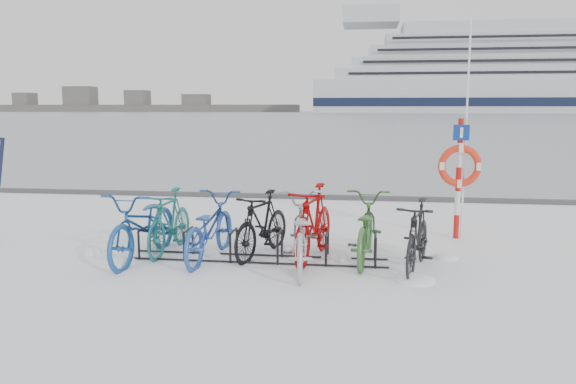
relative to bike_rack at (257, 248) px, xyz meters
name	(u,v)px	position (x,y,z in m)	size (l,w,h in m)	color
ground	(257,260)	(0.00, 0.00, -0.18)	(900.00, 900.00, 0.00)	white
ice_sheet	(359,115)	(0.00, 155.00, -0.17)	(400.00, 298.00, 0.02)	#929CA4
quay_edge	(300,197)	(0.00, 5.90, -0.13)	(400.00, 0.25, 0.10)	#3F3F42
bike_rack	(257,248)	(0.00, 0.00, 0.00)	(4.00, 0.48, 0.46)	black
lifebuoy_station	(460,166)	(3.27, 1.85, 1.12)	(0.75, 0.22, 3.88)	#B9110E
cruise_ferry	(506,78)	(54.36, 218.02, 12.92)	(146.36, 27.59, 48.09)	silver
shoreline	(115,106)	(-122.02, 260.00, 2.61)	(180.00, 12.00, 9.50)	#474747
bike_0	(144,223)	(-1.74, -0.13, 0.38)	(0.74, 2.14, 1.12)	#194A91
bike_1	(170,220)	(-1.49, 0.32, 0.35)	(0.50, 1.75, 1.05)	#18605D
bike_2	(209,225)	(-0.75, 0.01, 0.34)	(0.69, 1.98, 1.04)	#244CA2
bike_3	(262,222)	(0.03, 0.31, 0.35)	(0.49, 1.75, 1.05)	black
bike_4	(299,231)	(0.69, -0.32, 0.37)	(0.73, 2.11, 1.10)	#A2A4A9
bike_5	(314,221)	(0.86, 0.19, 0.41)	(0.56, 1.97, 1.19)	#8E0605
bike_6	(365,226)	(1.64, 0.28, 0.34)	(0.69, 1.99, 1.04)	#356B2F
bike_7	(418,234)	(2.39, -0.17, 0.34)	(0.49, 1.74, 1.05)	black
snow_drifts	(276,262)	(0.32, -0.06, -0.18)	(6.06, 1.91, 0.19)	white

